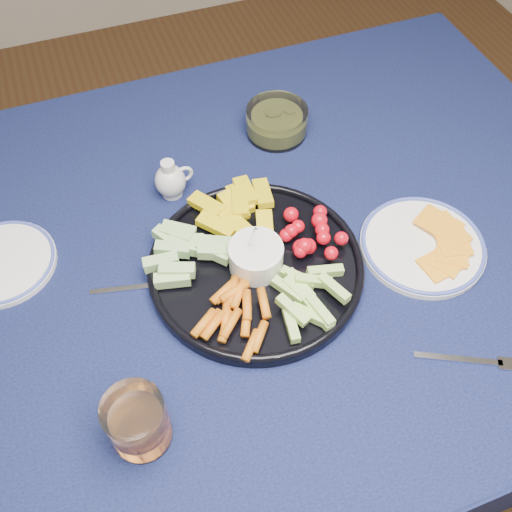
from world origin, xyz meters
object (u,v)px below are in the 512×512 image
object	(u,v)px
cheese_plate	(423,244)
juice_tumbler	(138,424)
dining_table	(196,286)
side_plate_extra	(3,263)
crudite_platter	(254,264)
creamer_pitcher	(171,180)
pickle_bowl	(277,122)

from	to	relation	value
cheese_plate	juice_tumbler	distance (m)	0.58
dining_table	side_plate_extra	xyz separation A→B (m)	(-0.31, 0.10, 0.10)
crudite_platter	cheese_plate	bearing A→B (deg)	-10.95
dining_table	cheese_plate	size ratio (longest dim) A/B	7.45
dining_table	side_plate_extra	bearing A→B (deg)	161.97
creamer_pitcher	cheese_plate	xyz separation A→B (m)	(0.39, -0.29, -0.02)
dining_table	juice_tumbler	xyz separation A→B (m)	(-0.16, -0.28, 0.13)
creamer_pitcher	side_plate_extra	xyz separation A→B (m)	(-0.33, -0.06, -0.03)
juice_tumbler	cheese_plate	bearing A→B (deg)	15.84
creamer_pitcher	juice_tumbler	distance (m)	0.47
cheese_plate	pickle_bowl	bearing A→B (deg)	109.42
dining_table	side_plate_extra	size ratio (longest dim) A/B	8.98
creamer_pitcher	pickle_bowl	xyz separation A→B (m)	(0.25, 0.09, -0.01)
crudite_platter	side_plate_extra	distance (m)	0.44
crudite_platter	side_plate_extra	bearing A→B (deg)	158.01
cheese_plate	juice_tumbler	xyz separation A→B (m)	(-0.55, -0.16, 0.03)
cheese_plate	dining_table	bearing A→B (deg)	162.95
cheese_plate	side_plate_extra	distance (m)	0.75
creamer_pitcher	dining_table	bearing A→B (deg)	-93.93
pickle_bowl	side_plate_extra	bearing A→B (deg)	-165.18
dining_table	crudite_platter	size ratio (longest dim) A/B	4.44
pickle_bowl	dining_table	bearing A→B (deg)	-135.91
dining_table	pickle_bowl	size ratio (longest dim) A/B	13.00
dining_table	cheese_plate	bearing A→B (deg)	-17.05
creamer_pitcher	pickle_bowl	size ratio (longest dim) A/B	0.64
dining_table	crudite_platter	distance (m)	0.16
pickle_bowl	juice_tumbler	distance (m)	0.68
crudite_platter	creamer_pitcher	size ratio (longest dim) A/B	4.56
pickle_bowl	crudite_platter	bearing A→B (deg)	-117.73
juice_tumbler	side_plate_extra	size ratio (longest dim) A/B	0.56
crudite_platter	creamer_pitcher	world-z (taller)	crudite_platter
dining_table	juice_tumbler	size ratio (longest dim) A/B	16.17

